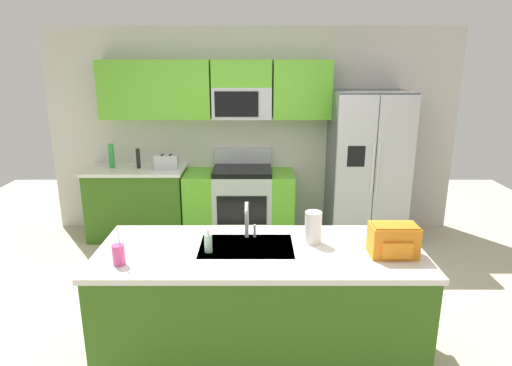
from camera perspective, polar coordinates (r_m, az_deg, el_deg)
ground_plane at (r=4.17m, az=-0.35°, el=-16.37°), size 9.00×9.00×0.00m
kitchen_wall_unit at (r=5.66m, az=-1.60°, el=8.27°), size 5.20×0.43×2.60m
back_counter at (r=5.81m, az=-14.73°, el=-2.41°), size 1.21×0.63×0.90m
range_oven at (r=5.62m, az=-1.88°, el=-2.59°), size 1.36×0.61×1.10m
refrigerator at (r=5.58m, az=14.39°, el=1.93°), size 0.90×0.76×1.85m
island_counter at (r=3.41m, az=0.75°, el=-15.36°), size 2.34×0.92×0.90m
toaster at (r=5.52m, az=-11.19°, el=2.69°), size 0.28×0.16×0.18m
pepper_mill at (r=5.65m, az=-14.70°, el=3.10°), size 0.05×0.05×0.25m
bottle_green at (r=5.76m, az=-17.90°, el=3.36°), size 0.07×0.07×0.30m
sink_faucet at (r=3.32m, az=-0.86°, el=-4.50°), size 0.08×0.21×0.28m
drink_cup_pink at (r=3.09m, az=-17.06°, el=-8.78°), size 0.08×0.08×0.26m
soap_dispenser at (r=3.15m, az=-5.93°, el=-7.68°), size 0.06×0.06×0.17m
paper_towel_roll at (r=3.29m, az=7.65°, el=-5.71°), size 0.12×0.12×0.24m
backpack at (r=3.21m, az=17.60°, el=-7.02°), size 0.32×0.22×0.23m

